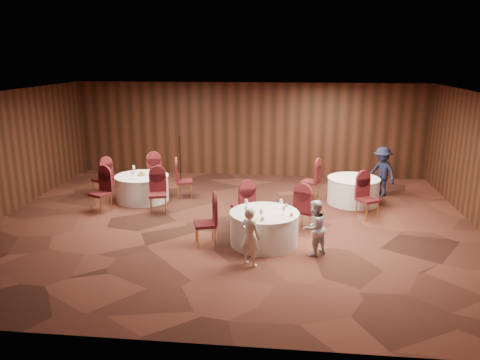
# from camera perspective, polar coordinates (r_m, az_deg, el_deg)

# --- Properties ---
(ground) EXTENTS (12.00, 12.00, 0.00)m
(ground) POSITION_cam_1_polar(r_m,az_deg,el_deg) (11.73, -1.08, -5.42)
(ground) COLOR black
(ground) RESTS_ON ground
(room_shell) EXTENTS (12.00, 12.00, 12.00)m
(room_shell) POSITION_cam_1_polar(r_m,az_deg,el_deg) (11.20, -1.13, 4.04)
(room_shell) COLOR silver
(room_shell) RESTS_ON ground
(table_main) EXTENTS (1.54, 1.54, 0.74)m
(table_main) POSITION_cam_1_polar(r_m,az_deg,el_deg) (10.47, 2.97, -5.83)
(table_main) COLOR silver
(table_main) RESTS_ON ground
(table_left) EXTENTS (1.53, 1.53, 0.74)m
(table_left) POSITION_cam_1_polar(r_m,az_deg,el_deg) (13.81, -11.82, -0.94)
(table_left) COLOR silver
(table_left) RESTS_ON ground
(table_right) EXTENTS (1.46, 1.46, 0.74)m
(table_right) POSITION_cam_1_polar(r_m,az_deg,el_deg) (13.64, 13.63, -1.24)
(table_right) COLOR silver
(table_right) RESTS_ON ground
(chairs_main) EXTENTS (2.91, 1.99, 1.00)m
(chairs_main) POSITION_cam_1_polar(r_m,az_deg,el_deg) (11.02, 1.54, -4.05)
(chairs_main) COLOR #3E0C19
(chairs_main) RESTS_ON ground
(chairs_left) EXTENTS (3.15, 3.04, 1.00)m
(chairs_left) POSITION_cam_1_polar(r_m,az_deg,el_deg) (13.79, -12.05, -0.43)
(chairs_left) COLOR #3E0C19
(chairs_left) RESTS_ON ground
(chairs_right) EXTENTS (2.11, 2.32, 1.00)m
(chairs_right) POSITION_cam_1_polar(r_m,az_deg,el_deg) (13.13, 11.75, -1.19)
(chairs_right) COLOR #3E0C19
(chairs_right) RESTS_ON ground
(tabletop_main) EXTENTS (1.13, 1.10, 0.22)m
(tabletop_main) POSITION_cam_1_polar(r_m,az_deg,el_deg) (10.22, 3.79, -3.59)
(tabletop_main) COLOR silver
(tabletop_main) RESTS_ON table_main
(tabletop_left) EXTENTS (0.85, 0.82, 0.22)m
(tabletop_left) POSITION_cam_1_polar(r_m,az_deg,el_deg) (13.70, -11.92, 0.86)
(tabletop_left) COLOR silver
(tabletop_left) RESTS_ON table_left
(tabletop_right) EXTENTS (0.08, 0.08, 0.22)m
(tabletop_right) POSITION_cam_1_polar(r_m,az_deg,el_deg) (13.33, 14.75, 0.64)
(tabletop_right) COLOR silver
(tabletop_right) RESTS_ON table_right
(mic_stand) EXTENTS (0.24, 0.24, 1.49)m
(mic_stand) POSITION_cam_1_polar(r_m,az_deg,el_deg) (15.88, -7.26, 1.56)
(mic_stand) COLOR black
(mic_stand) RESTS_ON ground
(woman_a) EXTENTS (0.53, 0.47, 1.22)m
(woman_a) POSITION_cam_1_polar(r_m,az_deg,el_deg) (9.34, 1.23, -6.93)
(woman_a) COLOR white
(woman_a) RESTS_ON ground
(woman_b) EXTENTS (0.73, 0.74, 1.20)m
(woman_b) POSITION_cam_1_polar(r_m,az_deg,el_deg) (9.95, 9.03, -5.78)
(woman_b) COLOR silver
(woman_b) RESTS_ON ground
(man_c) EXTENTS (1.02, 1.09, 1.48)m
(man_c) POSITION_cam_1_polar(r_m,az_deg,el_deg) (14.50, 16.92, 0.99)
(man_c) COLOR black
(man_c) RESTS_ON ground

